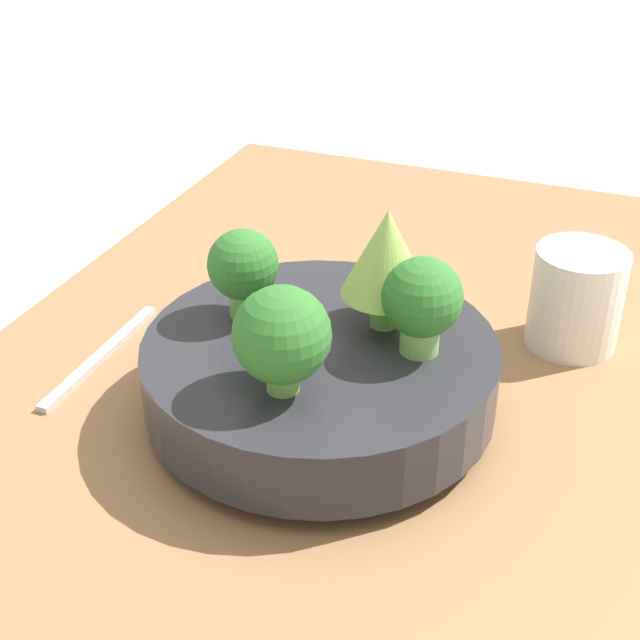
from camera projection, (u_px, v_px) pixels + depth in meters
name	position (u px, v px, depth m)	size (l,w,h in m)	color
ground_plane	(338.00, 426.00, 0.74)	(6.00, 6.00, 0.00)	silver
table	(339.00, 412.00, 0.73)	(1.04, 0.65, 0.03)	olive
bowl	(320.00, 373.00, 0.69)	(0.27, 0.27, 0.07)	#28282D
romanesco_piece_far	(387.00, 255.00, 0.66)	(0.07, 0.07, 0.10)	#6BA34C
broccoli_floret_front	(243.00, 268.00, 0.69)	(0.06, 0.06, 0.07)	#6BA34C
broccoli_floret_back	(422.00, 301.00, 0.64)	(0.06, 0.06, 0.08)	#7AB256
broccoli_floret_right	(282.00, 336.00, 0.60)	(0.07, 0.07, 0.08)	#6BA34C
cup	(576.00, 298.00, 0.78)	(0.08, 0.08, 0.09)	silver
fork	(101.00, 356.00, 0.77)	(0.17, 0.01, 0.01)	#B2B2B7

